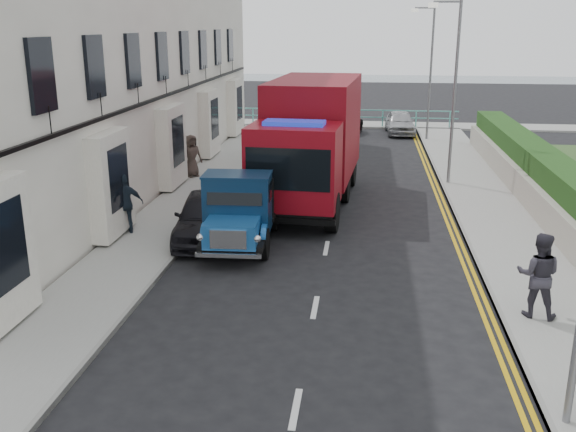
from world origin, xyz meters
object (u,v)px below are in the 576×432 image
(lamp_mid, at_px, (452,82))
(red_lorry, at_px, (311,139))
(bedford_lorry, at_px, (239,215))
(parked_car_front, at_px, (206,216))
(lamp_far, at_px, (429,66))

(lamp_mid, distance_m, red_lorry, 6.20)
(bedford_lorry, height_order, parked_car_front, bedford_lorry)
(lamp_far, xyz_separation_m, red_lorry, (-5.07, -13.13, -1.73))
(bedford_lorry, bearing_deg, parked_car_front, 144.77)
(lamp_far, height_order, bedford_lorry, lamp_far)
(lamp_mid, relative_size, bedford_lorry, 1.49)
(lamp_mid, height_order, parked_car_front, lamp_mid)
(lamp_mid, bearing_deg, parked_car_front, -135.72)
(bedford_lorry, bearing_deg, red_lorry, 71.09)
(lamp_far, bearing_deg, red_lorry, -111.11)
(lamp_mid, xyz_separation_m, parked_car_front, (-7.78, -7.58, -3.30))
(bedford_lorry, bearing_deg, lamp_mid, 49.26)
(lamp_mid, distance_m, bedford_lorry, 11.06)
(lamp_far, distance_m, bedford_lorry, 19.72)
(parked_car_front, bearing_deg, red_lorry, 51.55)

